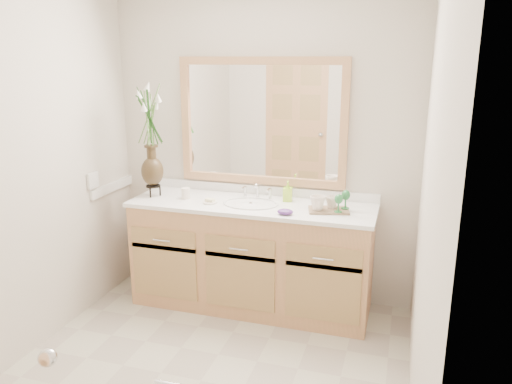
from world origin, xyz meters
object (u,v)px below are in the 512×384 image
(tray, at_px, (329,210))
(soap_bottle, at_px, (288,192))
(flower_vase, at_px, (150,124))
(tumbler, at_px, (186,193))

(tray, bearing_deg, soap_bottle, 139.71)
(flower_vase, bearing_deg, tumbler, 1.23)
(soap_bottle, bearing_deg, tray, -34.12)
(flower_vase, bearing_deg, soap_bottle, 9.23)
(flower_vase, height_order, tumbler, flower_vase)
(soap_bottle, bearing_deg, flower_vase, -178.40)
(flower_vase, relative_size, tray, 2.97)
(flower_vase, bearing_deg, tray, 0.02)
(tray, bearing_deg, flower_vase, 166.22)
(soap_bottle, bearing_deg, tumbler, -175.62)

